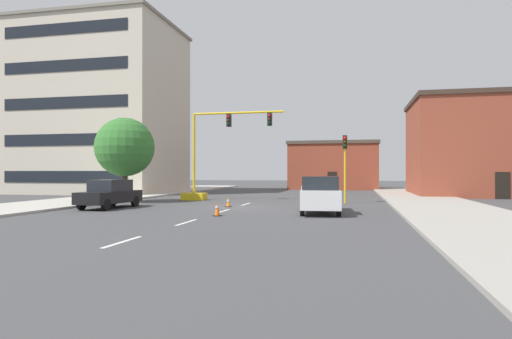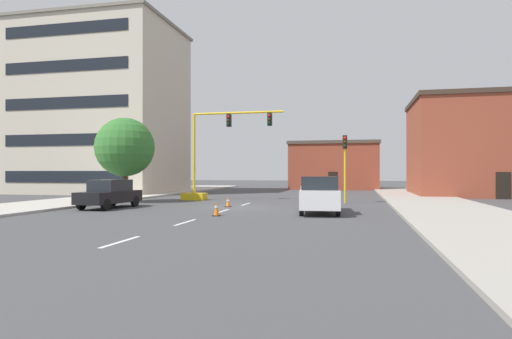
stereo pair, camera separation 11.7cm
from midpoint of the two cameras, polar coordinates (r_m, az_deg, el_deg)
name	(u,v)px [view 1 (the left image)]	position (r m, az deg, el deg)	size (l,w,h in m)	color
ground_plane	(237,207)	(27.83, -2.65, -4.88)	(160.00, 160.00, 0.00)	#424244
sidewalk_left	(121,196)	(40.06, -17.11, -3.35)	(6.00, 56.00, 0.14)	#B2ADA3
sidewalk_right	(426,201)	(35.23, 21.12, -3.77)	(6.00, 56.00, 0.14)	#9E998E
lane_stripe_seg_0	(123,242)	(14.86, -17.11, -8.94)	(0.16, 2.40, 0.01)	silver
lane_stripe_seg_1	(187,222)	(19.79, -9.16, -6.77)	(0.16, 2.40, 0.01)	silver
lane_stripe_seg_2	(223,211)	(24.96, -4.46, -5.41)	(0.16, 2.40, 0.01)	silver
lane_stripe_seg_3	(246,204)	(30.24, -1.41, -4.50)	(0.16, 2.40, 0.01)	silver
building_tall_left	(100,110)	(50.29, -19.64, 7.32)	(16.30, 12.24, 17.68)	beige
building_brick_center	(334,165)	(57.35, 9.96, 0.52)	(11.14, 8.23, 5.98)	brown
building_row_right	(483,147)	(45.88, 27.30, 2.64)	(12.84, 10.99, 9.05)	brown
traffic_signal_gantry	(206,172)	(34.53, -6.61, -0.36)	(8.01, 1.20, 6.83)	yellow
traffic_light_pole_right	(345,153)	(31.78, 11.35, 2.07)	(0.32, 0.47, 4.80)	yellow
tree_left_near	(125,147)	(33.35, -16.73, 2.78)	(4.27, 4.27, 6.15)	#4C3823
pickup_truck_white	(320,195)	(24.09, 8.13, -3.28)	(2.47, 5.56, 1.99)	white
sedan_black_near_left	(110,194)	(28.37, -18.52, -2.99)	(2.14, 4.61, 1.74)	black
traffic_cone_roadside_a	(305,202)	(27.94, 6.27, -4.18)	(0.36, 0.36, 0.67)	black
traffic_cone_roadside_b	(228,202)	(27.94, -3.74, -4.25)	(0.36, 0.36, 0.61)	black
traffic_cone_roadside_c	(217,209)	(22.32, -5.20, -5.12)	(0.36, 0.36, 0.72)	black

